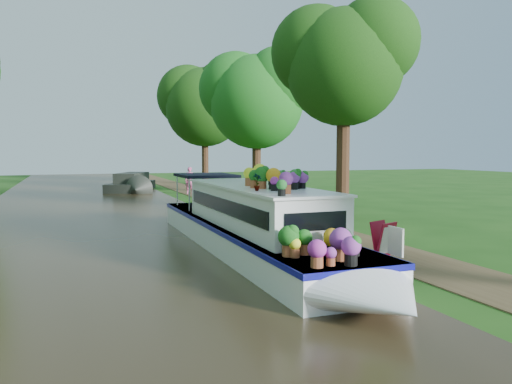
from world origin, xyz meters
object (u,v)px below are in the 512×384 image
at_px(second_boat, 132,184).
at_px(sandwich_board, 383,243).
at_px(plant_boat, 256,224).
at_px(pedestrian_pink, 190,180).

distance_m(second_boat, sandwich_board, 25.61).
bearing_deg(second_boat, plant_boat, -63.82).
distance_m(sandwich_board, pedestrian_pink, 21.44).
bearing_deg(pedestrian_pink, sandwich_board, -68.64).
height_order(second_boat, sandwich_board, second_boat).
height_order(sandwich_board, pedestrian_pink, pedestrian_pink).
bearing_deg(pedestrian_pink, second_boat, 150.80).
distance_m(plant_boat, second_boat, 23.46).
bearing_deg(plant_boat, second_boat, 91.22).
height_order(plant_boat, second_boat, plant_boat).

